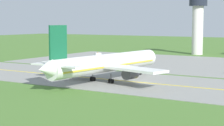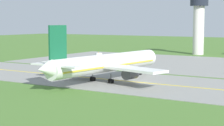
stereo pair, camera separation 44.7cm
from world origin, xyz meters
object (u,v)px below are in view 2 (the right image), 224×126
object	(u,v)px
service_truck_baggage	(97,56)
control_tower	(199,18)
service_truck_fuel	(138,56)
airplane_lead	(106,63)

from	to	relation	value
service_truck_baggage	control_tower	distance (m)	46.86
service_truck_fuel	airplane_lead	bearing A→B (deg)	-70.41
service_truck_baggage	control_tower	xyz separation A→B (m)	(23.47, 38.17, 13.70)
airplane_lead	service_truck_fuel	bearing A→B (deg)	109.59
airplane_lead	service_truck_fuel	distance (m)	50.14
airplane_lead	service_truck_baggage	size ratio (longest dim) A/B	6.25
service_truck_baggage	control_tower	world-z (taller)	control_tower
service_truck_baggage	service_truck_fuel	distance (m)	14.51
service_truck_fuel	control_tower	world-z (taller)	control_tower
airplane_lead	control_tower	bearing A→B (deg)	94.81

